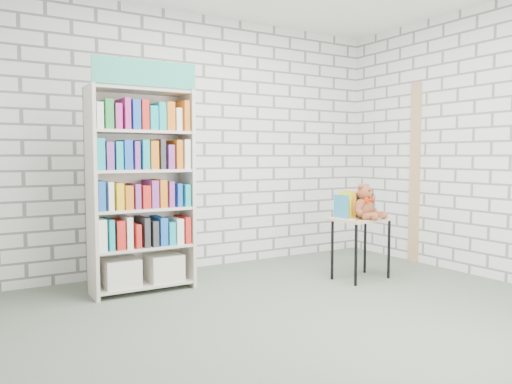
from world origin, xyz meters
TOP-DOWN VIEW (x-y plane):
  - ground at (0.00, 0.00)m, footprint 4.50×4.50m
  - room_shell at (0.00, 0.00)m, footprint 4.52×4.02m
  - bookshelf at (-0.95, 1.36)m, footprint 0.93×0.36m
  - display_table at (1.10, 0.64)m, footprint 0.62×0.46m
  - table_books at (1.09, 0.74)m, footprint 0.42×0.22m
  - teddy_bear at (1.07, 0.54)m, footprint 0.32×0.31m
  - door_trim at (2.23, 0.95)m, footprint 0.05×0.12m

SIDE VIEW (x-z plane):
  - ground at x=0.00m, z-range 0.00..0.00m
  - display_table at x=1.10m, z-range 0.23..0.86m
  - table_books at x=1.09m, z-range 0.63..0.87m
  - teddy_bear at x=1.07m, z-range 0.59..0.95m
  - bookshelf at x=-0.95m, z-range -0.09..2.00m
  - door_trim at x=2.23m, z-range 0.00..2.10m
  - room_shell at x=0.00m, z-range 0.38..3.19m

